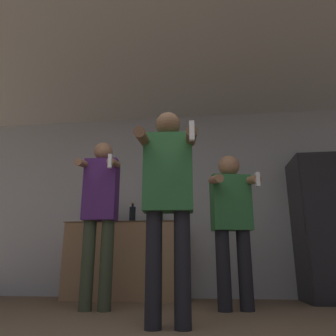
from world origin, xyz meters
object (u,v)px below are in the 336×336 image
at_px(person_woman_foreground, 168,192).
at_px(person_spectator_back, 232,218).
at_px(refrigerator, 330,227).
at_px(bottle_dark_rum, 115,214).
at_px(bottle_short_whiskey, 159,214).
at_px(bottle_clear_vodka, 132,214).
at_px(person_man_side, 100,210).

xyz_separation_m(person_woman_foreground, person_spectator_back, (0.55, 0.94, -0.09)).
relative_size(refrigerator, bottle_dark_rum, 5.15).
height_order(refrigerator, bottle_short_whiskey, refrigerator).
relative_size(refrigerator, person_woman_foreground, 1.03).
distance_m(refrigerator, bottle_clear_vodka, 2.48).
height_order(bottle_dark_rum, person_woman_foreground, person_woman_foreground).
distance_m(refrigerator, person_man_side, 2.74).
bearing_deg(refrigerator, person_spectator_back, -148.06).
bearing_deg(bottle_clear_vodka, person_spectator_back, -34.17).
bearing_deg(bottle_dark_rum, person_man_side, -82.73).
bearing_deg(refrigerator, person_woman_foreground, -136.11).
relative_size(bottle_dark_rum, person_man_side, 0.19).
relative_size(bottle_clear_vodka, person_woman_foreground, 0.17).
bearing_deg(bottle_short_whiskey, person_woman_foreground, -79.62).
bearing_deg(bottle_short_whiskey, bottle_dark_rum, 180.00).
height_order(refrigerator, bottle_dark_rum, refrigerator).
relative_size(bottle_dark_rum, bottle_clear_vodka, 1.17).
bearing_deg(person_spectator_back, person_woman_foreground, -120.24).
height_order(person_man_side, person_spectator_back, person_man_side).
xyz_separation_m(bottle_dark_rum, person_woman_foreground, (0.94, -1.79, -0.09)).
relative_size(bottle_dark_rum, person_spectator_back, 0.21).
height_order(refrigerator, person_woman_foreground, refrigerator).
xyz_separation_m(bottle_clear_vodka, person_spectator_back, (1.24, -0.84, -0.17)).
bearing_deg(bottle_dark_rum, person_woman_foreground, -62.38).
bearing_deg(person_woman_foreground, refrigerator, 43.89).
bearing_deg(person_spectator_back, person_man_side, -173.71).
distance_m(refrigerator, bottle_short_whiskey, 2.11).
bearing_deg(bottle_short_whiskey, bottle_clear_vodka, -180.00).
xyz_separation_m(bottle_clear_vodka, person_woman_foreground, (0.69, -1.79, -0.07)).
bearing_deg(person_woman_foreground, bottle_clear_vodka, 111.14).
relative_size(bottle_clear_vodka, person_man_side, 0.17).
bearing_deg(person_man_side, bottle_dark_rum, 97.27).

